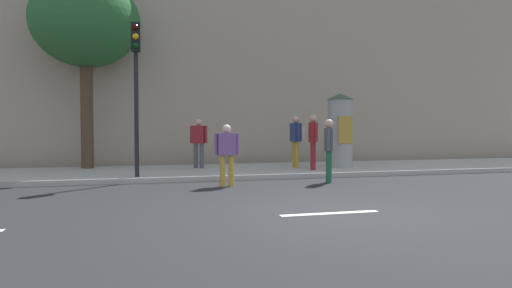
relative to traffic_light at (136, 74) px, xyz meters
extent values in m
plane|color=#232326|center=(3.29, -5.24, -2.92)|extent=(80.00, 80.00, 0.00)
cube|color=#B2ADA3|center=(3.29, 1.76, -2.85)|extent=(36.00, 4.00, 0.15)
cube|color=silver|center=(3.29, -5.24, -2.92)|extent=(1.80, 0.16, 0.01)
cube|color=tan|center=(3.29, 6.76, 1.80)|extent=(36.00, 5.00, 9.43)
cylinder|color=black|center=(0.00, 0.11, -1.10)|extent=(0.12, 0.12, 3.35)
cube|color=black|center=(0.00, -0.07, 0.95)|extent=(0.24, 0.24, 0.75)
sphere|color=#390605|center=(0.00, -0.20, 1.19)|extent=(0.16, 0.16, 0.16)
sphere|color=#F2A519|center=(0.00, -0.20, 0.95)|extent=(0.16, 0.16, 0.16)
sphere|color=#07330F|center=(0.00, -0.20, 0.71)|extent=(0.16, 0.16, 0.16)
cylinder|color=#9E9B93|center=(6.63, 1.53, -1.63)|extent=(0.84, 0.84, 2.29)
cone|color=#334C33|center=(6.63, 1.53, -0.38)|extent=(0.92, 0.92, 0.20)
cube|color=#B78C33|center=(6.63, 1.10, -1.51)|extent=(0.50, 0.02, 0.90)
cylinder|color=#4C3826|center=(-1.60, 3.12, -1.12)|extent=(0.40, 0.40, 3.31)
ellipsoid|color=#28602D|center=(-1.60, 3.12, 2.00)|extent=(3.45, 3.45, 2.93)
cylinder|color=#B78C33|center=(2.32, -1.32, -2.53)|extent=(0.14, 0.14, 0.79)
cylinder|color=#B78C33|center=(2.10, -1.31, -2.53)|extent=(0.14, 0.14, 0.79)
cube|color=#724C84|center=(2.21, -1.31, -1.85)|extent=(0.46, 0.26, 0.56)
cylinder|color=#724C84|center=(2.48, -1.32, -1.85)|extent=(0.09, 0.09, 0.53)
cylinder|color=#724C84|center=(1.94, -1.30, -1.85)|extent=(0.09, 0.09, 0.53)
sphere|color=beige|center=(2.21, -1.31, -1.46)|extent=(0.21, 0.21, 0.21)
cube|color=navy|center=(2.22, -1.13, -1.88)|extent=(0.29, 0.17, 0.36)
cylinder|color=#1E5938|center=(5.06, -1.17, -2.49)|extent=(0.14, 0.14, 0.86)
cylinder|color=#1E5938|center=(4.96, -1.35, -2.49)|extent=(0.14, 0.14, 0.86)
cube|color=#4C4C51|center=(5.01, -1.26, -1.75)|extent=(0.40, 0.48, 0.61)
cylinder|color=#4C4C51|center=(5.13, -1.04, -1.75)|extent=(0.09, 0.09, 0.58)
cylinder|color=#4C4C51|center=(4.89, -1.48, -1.75)|extent=(0.09, 0.09, 0.58)
sphere|color=tan|center=(5.01, -1.26, -1.33)|extent=(0.23, 0.23, 0.23)
cylinder|color=#B78C33|center=(5.10, 1.56, -2.34)|extent=(0.14, 0.14, 0.87)
cylinder|color=#B78C33|center=(5.10, 1.80, -2.34)|extent=(0.14, 0.14, 0.87)
cube|color=navy|center=(5.10, 1.68, -1.60)|extent=(0.26, 0.49, 0.61)
cylinder|color=navy|center=(5.11, 1.39, -1.60)|extent=(0.09, 0.09, 0.58)
cylinder|color=navy|center=(5.09, 1.96, -1.60)|extent=(0.09, 0.09, 0.58)
sphere|color=tan|center=(5.10, 1.68, -1.17)|extent=(0.23, 0.23, 0.23)
cube|color=silver|center=(5.28, 1.69, -1.63)|extent=(0.17, 0.29, 0.36)
cylinder|color=#4C4C51|center=(2.03, 2.21, -2.36)|extent=(0.14, 0.14, 0.82)
cylinder|color=#4C4C51|center=(1.85, 2.37, -2.36)|extent=(0.14, 0.14, 0.82)
cube|color=maroon|center=(1.94, 2.29, -1.66)|extent=(0.52, 0.50, 0.58)
cylinder|color=maroon|center=(2.16, 2.10, -1.66)|extent=(0.09, 0.09, 0.55)
cylinder|color=maroon|center=(1.72, 2.48, -1.66)|extent=(0.09, 0.09, 0.55)
sphere|color=tan|center=(1.94, 2.29, -1.26)|extent=(0.22, 0.22, 0.22)
cylinder|color=maroon|center=(5.31, 0.68, -2.33)|extent=(0.14, 0.14, 0.88)
cylinder|color=maroon|center=(5.41, 0.86, -2.33)|extent=(0.14, 0.14, 0.88)
cube|color=maroon|center=(5.36, 0.77, -1.58)|extent=(0.42, 0.49, 0.62)
cylinder|color=maroon|center=(5.23, 0.55, -1.58)|extent=(0.09, 0.09, 0.59)
cylinder|color=maroon|center=(5.49, 0.99, -1.58)|extent=(0.09, 0.09, 0.59)
sphere|color=tan|center=(5.36, 0.77, -1.15)|extent=(0.24, 0.24, 0.24)
camera|label=1|loc=(0.14, -12.34, -1.42)|focal=31.23mm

